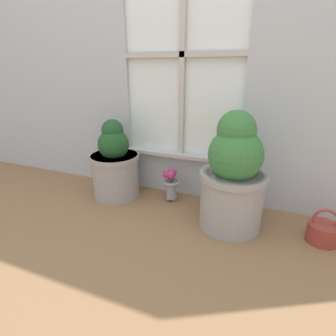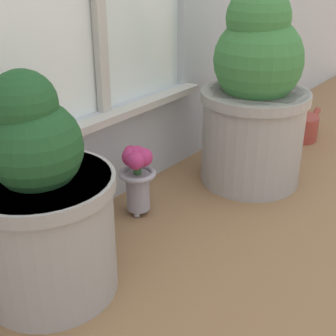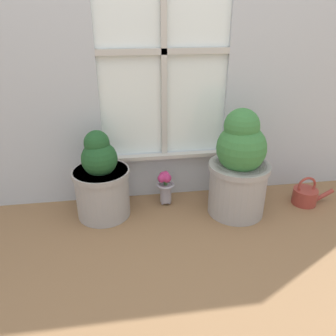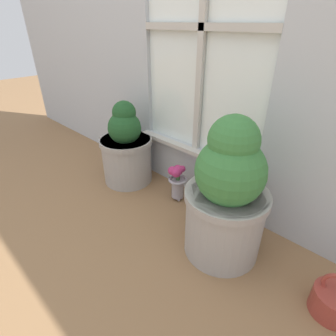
# 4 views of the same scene
# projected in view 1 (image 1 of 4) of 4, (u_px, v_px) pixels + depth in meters

# --- Properties ---
(ground_plane) EXTENTS (10.00, 10.00, 0.00)m
(ground_plane) POSITION_uv_depth(u_px,v_px,m) (153.00, 226.00, 1.56)
(ground_plane) COLOR olive
(potted_plant_left) EXTENTS (0.35, 0.35, 0.56)m
(potted_plant_left) POSITION_uv_depth(u_px,v_px,m) (115.00, 165.00, 1.87)
(potted_plant_left) COLOR #9E9993
(potted_plant_left) RESTS_ON ground_plane
(potted_plant_right) EXTENTS (0.38, 0.38, 0.68)m
(potted_plant_right) POSITION_uv_depth(u_px,v_px,m) (233.00, 177.00, 1.47)
(potted_plant_right) COLOR #9E9993
(potted_plant_right) RESTS_ON ground_plane
(flower_vase) EXTENTS (0.12, 0.12, 0.24)m
(flower_vase) POSITION_uv_depth(u_px,v_px,m) (171.00, 181.00, 1.82)
(flower_vase) COLOR #99939E
(flower_vase) RESTS_ON ground_plane
(watering_can) EXTENTS (0.29, 0.16, 0.20)m
(watering_can) POSITION_uv_depth(u_px,v_px,m) (324.00, 232.00, 1.40)
(watering_can) COLOR #99382D
(watering_can) RESTS_ON ground_plane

